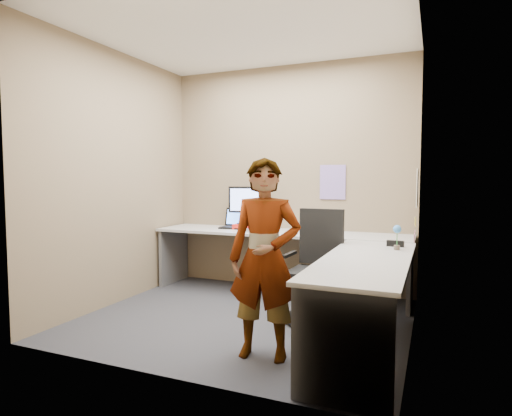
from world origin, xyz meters
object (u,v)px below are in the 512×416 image
at_px(monitor, 247,202).
at_px(office_chair, 316,277).
at_px(person, 265,259).
at_px(desk, 300,255).

bearing_deg(monitor, office_chair, -43.41).
distance_m(office_chair, person, 1.01).
relative_size(office_chair, person, 0.69).
bearing_deg(office_chair, person, -96.74).
height_order(desk, office_chair, office_chair).
height_order(monitor, office_chair, monitor).
bearing_deg(desk, office_chair, -39.71).
relative_size(desk, office_chair, 2.89).
bearing_deg(office_chair, desk, 142.64).
bearing_deg(monitor, desk, -43.10).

